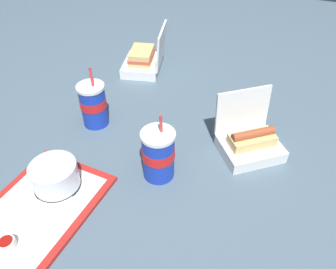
# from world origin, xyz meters

# --- Properties ---
(ground_plane) EXTENTS (3.20, 3.20, 0.00)m
(ground_plane) POSITION_xyz_m (0.00, 0.00, 0.00)
(ground_plane) COLOR #4C6070
(food_tray) EXTENTS (0.39, 0.29, 0.01)m
(food_tray) POSITION_xyz_m (-0.37, 0.23, 0.01)
(food_tray) COLOR red
(food_tray) RESTS_ON ground_plane
(cake_container) EXTENTS (0.13, 0.13, 0.08)m
(cake_container) POSITION_xyz_m (-0.28, 0.22, 0.05)
(cake_container) COLOR black
(cake_container) RESTS_ON food_tray
(ketchup_cup) EXTENTS (0.04, 0.04, 0.02)m
(ketchup_cup) POSITION_xyz_m (-0.48, 0.22, 0.03)
(ketchup_cup) COLOR white
(ketchup_cup) RESTS_ON food_tray
(napkin_stack) EXTENTS (0.11, 0.11, 0.00)m
(napkin_stack) POSITION_xyz_m (-0.35, 0.19, 0.02)
(napkin_stack) COLOR white
(napkin_stack) RESTS_ON food_tray
(clamshell_hotdog_left) EXTENTS (0.24, 0.24, 0.18)m
(clamshell_hotdog_left) POSITION_xyz_m (0.06, -0.25, 0.04)
(clamshell_hotdog_left) COLOR white
(clamshell_hotdog_left) RESTS_ON ground_plane
(clamshell_sandwich_corner) EXTENTS (0.22, 0.21, 0.19)m
(clamshell_sandwich_corner) POSITION_xyz_m (0.41, 0.26, 0.05)
(clamshell_sandwich_corner) COLOR white
(clamshell_sandwich_corner) RESTS_ON ground_plane
(soda_cup_front) EXTENTS (0.09, 0.09, 0.21)m
(soda_cup_front) POSITION_xyz_m (0.01, 0.27, 0.08)
(soda_cup_front) COLOR #1938B7
(soda_cup_front) RESTS_ON ground_plane
(soda_cup_left) EXTENTS (0.10, 0.10, 0.22)m
(soda_cup_left) POSITION_xyz_m (-0.13, -0.02, 0.08)
(soda_cup_left) COLOR #1938B7
(soda_cup_left) RESTS_ON ground_plane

